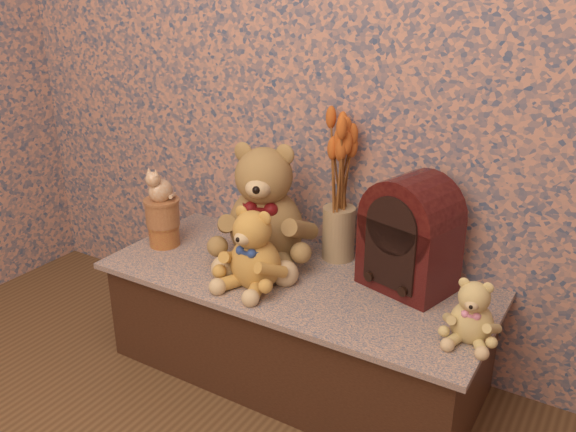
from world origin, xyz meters
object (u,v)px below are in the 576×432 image
at_px(teddy_small, 473,307).
at_px(cathedral_radio, 410,233).
at_px(ceramic_vase, 339,233).
at_px(cat_figurine, 160,183).
at_px(teddy_medium, 255,244).
at_px(biscuit_tin_lower, 164,235).
at_px(teddy_large, 265,197).

relative_size(teddy_small, cathedral_radio, 0.53).
relative_size(ceramic_vase, cat_figurine, 1.46).
relative_size(teddy_medium, biscuit_tin_lower, 2.55).
xyz_separation_m(teddy_medium, biscuit_tin_lower, (-0.47, 0.08, -0.10)).
bearing_deg(ceramic_vase, teddy_small, -26.25).
bearing_deg(teddy_large, cat_figurine, 175.02).
height_order(ceramic_vase, cat_figurine, cat_figurine).
height_order(teddy_medium, cat_figurine, cat_figurine).
height_order(teddy_large, cat_figurine, teddy_large).
distance_m(ceramic_vase, biscuit_tin_lower, 0.66).
distance_m(teddy_small, cathedral_radio, 0.34).
bearing_deg(teddy_medium, teddy_large, 115.66).
bearing_deg(ceramic_vase, biscuit_tin_lower, -158.46).
xyz_separation_m(teddy_medium, ceramic_vase, (0.14, 0.32, -0.05)).
bearing_deg(teddy_large, teddy_medium, -87.51).
relative_size(teddy_small, ceramic_vase, 1.05).
distance_m(teddy_small, cat_figurine, 1.18).
xyz_separation_m(teddy_large, biscuit_tin_lower, (-0.39, -0.11, -0.19)).
bearing_deg(teddy_large, biscuit_tin_lower, 175.02).
bearing_deg(cat_figurine, biscuit_tin_lower, 0.00).
bearing_deg(teddy_large, teddy_small, -31.58).
bearing_deg(teddy_medium, ceramic_vase, 68.07).
xyz_separation_m(teddy_small, cathedral_radio, (-0.27, 0.20, 0.09)).
distance_m(teddy_small, biscuit_tin_lower, 1.17).
bearing_deg(ceramic_vase, cathedral_radio, -14.46).
bearing_deg(cathedral_radio, cat_figurine, -154.00).
height_order(ceramic_vase, biscuit_tin_lower, ceramic_vase).
relative_size(teddy_large, cathedral_radio, 1.20).
xyz_separation_m(teddy_large, ceramic_vase, (0.23, 0.13, -0.13)).
height_order(teddy_small, biscuit_tin_lower, teddy_small).
relative_size(teddy_large, teddy_medium, 1.58).
bearing_deg(teddy_small, ceramic_vase, 148.01).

